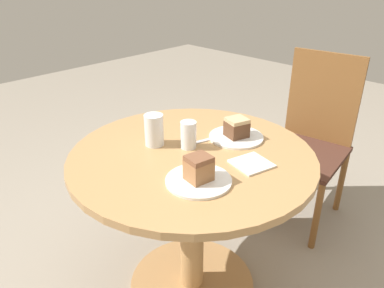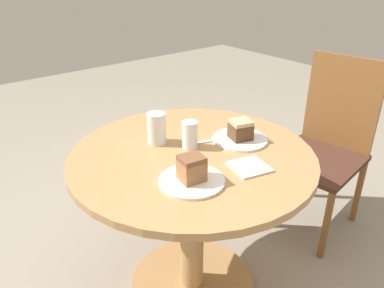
% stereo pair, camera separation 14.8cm
% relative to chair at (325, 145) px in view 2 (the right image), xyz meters
% --- Properties ---
extents(ground_plane, '(8.00, 8.00, 0.00)m').
position_rel_chair_xyz_m(ground_plane, '(-0.05, -0.92, -0.49)').
color(ground_plane, gray).
extents(table, '(0.99, 0.99, 0.73)m').
position_rel_chair_xyz_m(table, '(-0.05, -0.92, 0.03)').
color(table, tan).
rests_on(table, ground_plane).
extents(chair, '(0.49, 0.53, 0.96)m').
position_rel_chair_xyz_m(chair, '(0.00, 0.00, 0.00)').
color(chair, brown).
rests_on(chair, ground_plane).
extents(plate_near, '(0.24, 0.24, 0.01)m').
position_rel_chair_xyz_m(plate_near, '(-0.01, -0.69, 0.24)').
color(plate_near, white).
rests_on(plate_near, table).
extents(plate_far, '(0.23, 0.23, 0.01)m').
position_rel_chair_xyz_m(plate_far, '(0.12, -1.06, 0.24)').
color(plate_far, white).
rests_on(plate_far, table).
extents(cake_slice_near, '(0.10, 0.11, 0.08)m').
position_rel_chair_xyz_m(cake_slice_near, '(-0.01, -0.69, 0.29)').
color(cake_slice_near, brown).
rests_on(cake_slice_near, plate_near).
extents(cake_slice_far, '(0.09, 0.09, 0.09)m').
position_rel_chair_xyz_m(cake_slice_far, '(0.12, -1.06, 0.29)').
color(cake_slice_far, '#9E6B42').
rests_on(cake_slice_far, plate_far).
extents(glass_lemonade, '(0.08, 0.08, 0.13)m').
position_rel_chair_xyz_m(glass_lemonade, '(-0.22, -0.97, 0.30)').
color(glass_lemonade, beige).
rests_on(glass_lemonade, table).
extents(glass_water, '(0.07, 0.07, 0.11)m').
position_rel_chair_xyz_m(glass_water, '(-0.10, -0.89, 0.29)').
color(glass_water, silver).
rests_on(glass_water, table).
extents(napkin_stack, '(0.16, 0.16, 0.01)m').
position_rel_chair_xyz_m(napkin_stack, '(0.18, -0.83, 0.24)').
color(napkin_stack, silver).
rests_on(napkin_stack, table).
extents(fork, '(0.06, 0.15, 0.00)m').
position_rel_chair_xyz_m(fork, '(-0.09, -0.80, 0.24)').
color(fork, silver).
rests_on(fork, table).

